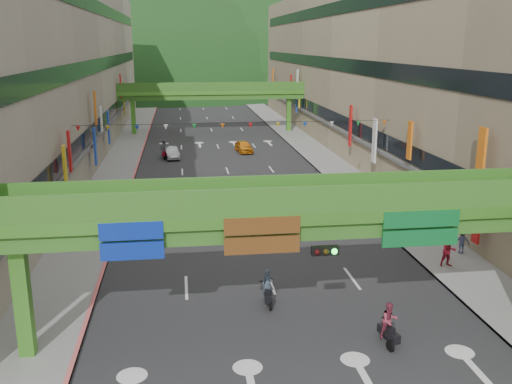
{
  "coord_description": "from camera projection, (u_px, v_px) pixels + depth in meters",
  "views": [
    {
      "loc": [
        -4.52,
        -15.95,
        12.47
      ],
      "look_at": [
        0.0,
        18.0,
        3.5
      ],
      "focal_mm": 40.0,
      "sensor_mm": 36.0,
      "label": 1
    }
  ],
  "objects": [
    {
      "name": "scooter_rider_near",
      "position": [
        268.0,
        289.0,
        27.75
      ],
      "size": [
        0.62,
        1.6,
        1.87
      ],
      "color": "black",
      "rests_on": "ground"
    },
    {
      "name": "pedestrian_red",
      "position": [
        448.0,
        254.0,
        32.31
      ],
      "size": [
        0.87,
        0.68,
        1.79
      ],
      "primitive_type": "imported",
      "rotation": [
        0.0,
        0.0,
        -0.01
      ],
      "color": "#AB192C",
      "rests_on": "ground"
    },
    {
      "name": "building_row_left",
      "position": [
        46.0,
        71.0,
        62.16
      ],
      "size": [
        12.8,
        95.0,
        19.0
      ],
      "color": "#9E937F",
      "rests_on": "ground"
    },
    {
      "name": "bunting_string",
      "position": [
        237.0,
        126.0,
        46.28
      ],
      "size": [
        26.0,
        0.36,
        0.47
      ],
      "color": "black",
      "rests_on": "ground"
    },
    {
      "name": "hill_left",
      "position": [
        144.0,
        86.0,
        170.54
      ],
      "size": [
        168.0,
        140.0,
        112.0
      ],
      "primitive_type": "ellipsoid",
      "color": "#1C4419",
      "rests_on": "ground"
    },
    {
      "name": "overpass_far",
      "position": [
        212.0,
        95.0,
        79.99
      ],
      "size": [
        28.0,
        2.2,
        7.1
      ],
      "color": "#4C9E2D",
      "rests_on": "ground"
    },
    {
      "name": "car_yellow",
      "position": [
        244.0,
        147.0,
        66.88
      ],
      "size": [
        2.05,
        4.13,
        1.35
      ],
      "primitive_type": "imported",
      "rotation": [
        0.0,
        0.0,
        0.12
      ],
      "color": "orange",
      "rests_on": "ground"
    },
    {
      "name": "sidewalk_left",
      "position": [
        125.0,
        154.0,
        65.55
      ],
      "size": [
        4.0,
        140.0,
        0.15
      ],
      "primitive_type": "cube",
      "color": "gray",
      "rests_on": "ground"
    },
    {
      "name": "parked_scooter_row",
      "position": [
        330.0,
        190.0,
        47.94
      ],
      "size": [
        1.6,
        7.15,
        1.08
      ],
      "color": "black",
      "rests_on": "ground"
    },
    {
      "name": "car_silver",
      "position": [
        171.0,
        153.0,
        63.28
      ],
      "size": [
        1.95,
        4.11,
        1.3
      ],
      "primitive_type": "imported",
      "rotation": [
        0.0,
        0.0,
        0.15
      ],
      "color": "#ADADB5",
      "rests_on": "ground"
    },
    {
      "name": "pedestrian_blue",
      "position": [
        461.0,
        243.0,
        34.35
      ],
      "size": [
        0.79,
        0.59,
        1.53
      ],
      "primitive_type": "imported",
      "rotation": [
        0.0,
        0.0,
        2.95
      ],
      "color": "#39415F",
      "rests_on": "ground"
    },
    {
      "name": "curb_right",
      "position": [
        296.0,
        150.0,
        68.11
      ],
      "size": [
        0.2,
        140.0,
        0.18
      ],
      "primitive_type": "cube",
      "color": "gray",
      "rests_on": "ground"
    },
    {
      "name": "scooter_rider_left",
      "position": [
        145.0,
        191.0,
        45.77
      ],
      "size": [
        1.02,
        1.58,
        1.98
      ],
      "color": "gray",
      "rests_on": "ground"
    },
    {
      "name": "sidewalk_right",
      "position": [
        312.0,
        150.0,
        68.36
      ],
      "size": [
        4.0,
        140.0,
        0.15
      ],
      "primitive_type": "cube",
      "color": "gray",
      "rests_on": "ground"
    },
    {
      "name": "curb_left",
      "position": [
        142.0,
        154.0,
        65.79
      ],
      "size": [
        0.2,
        140.0,
        0.18
      ],
      "primitive_type": "cube",
      "color": "#CC5959",
      "rests_on": "ground"
    },
    {
      "name": "scooter_rider_far",
      "position": [
        164.0,
        149.0,
        62.92
      ],
      "size": [
        0.94,
        1.6,
        2.17
      ],
      "color": "maroon",
      "rests_on": "ground"
    },
    {
      "name": "road_slab",
      "position": [
        220.0,
        152.0,
        66.97
      ],
      "size": [
        18.0,
        140.0,
        0.02
      ],
      "primitive_type": "cube",
      "color": "#28282B",
      "rests_on": "ground"
    },
    {
      "name": "pedestrian_dark",
      "position": [
        380.0,
        195.0,
        44.55
      ],
      "size": [
        1.17,
        0.95,
        1.86
      ],
      "primitive_type": "imported",
      "rotation": [
        0.0,
        0.0,
        -0.53
      ],
      "color": "#22212A",
      "rests_on": "ground"
    },
    {
      "name": "scooter_rider_mid",
      "position": [
        389.0,
        324.0,
        24.05
      ],
      "size": [
        0.88,
        1.59,
        1.94
      ],
      "color": "black",
      "rests_on": "ground"
    },
    {
      "name": "overpass_near",
      "position": [
        320.0,
        229.0,
        22.99
      ],
      "size": [
        28.0,
        12.27,
        7.1
      ],
      "color": "#4C9E2D",
      "rests_on": "ground"
    },
    {
      "name": "building_row_right",
      "position": [
        380.0,
        69.0,
        66.99
      ],
      "size": [
        12.8,
        95.0,
        19.0
      ],
      "color": "gray",
      "rests_on": "ground"
    },
    {
      "name": "hill_right",
      "position": [
        266.0,
        81.0,
        194.82
      ],
      "size": [
        208.0,
        176.0,
        128.0
      ],
      "primitive_type": "ellipsoid",
      "color": "#1C4419",
      "rests_on": "ground"
    }
  ]
}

